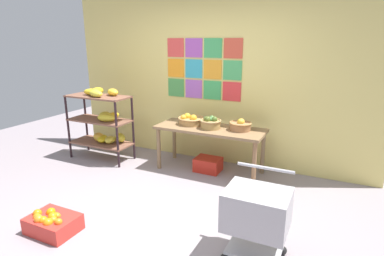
{
  "coord_description": "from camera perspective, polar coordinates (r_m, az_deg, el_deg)",
  "views": [
    {
      "loc": [
        1.86,
        -2.7,
        1.92
      ],
      "look_at": [
        0.11,
        0.96,
        0.79
      ],
      "focal_mm": 29.45,
      "sensor_mm": 36.0,
      "label": 1
    }
  ],
  "objects": [
    {
      "name": "ground",
      "position": [
        3.8,
        -7.96,
        -14.91
      ],
      "size": [
        9.76,
        9.76,
        0.0
      ],
      "primitive_type": "plane",
      "color": "gray"
    },
    {
      "name": "back_wall_with_art",
      "position": [
        5.01,
        3.62,
        8.93
      ],
      "size": [
        5.02,
        0.07,
        2.68
      ],
      "color": "#E0CD6F",
      "rests_on": "ground"
    },
    {
      "name": "banana_shelf_unit",
      "position": [
        5.34,
        -15.89,
        1.63
      ],
      "size": [
        1.05,
        0.5,
        1.18
      ],
      "color": "black",
      "rests_on": "ground"
    },
    {
      "name": "display_table",
      "position": [
        4.66,
        3.29,
        -0.93
      ],
      "size": [
        1.61,
        0.62,
        0.68
      ],
      "color": "olive",
      "rests_on": "ground"
    },
    {
      "name": "fruit_basket_right",
      "position": [
        4.8,
        -0.21,
        1.49
      ],
      "size": [
        0.4,
        0.4,
        0.17
      ],
      "color": "#AE824B",
      "rests_on": "display_table"
    },
    {
      "name": "fruit_basket_back_right",
      "position": [
        4.53,
        8.77,
        0.51
      ],
      "size": [
        0.32,
        0.32,
        0.17
      ],
      "color": "#A26E45",
      "rests_on": "display_table"
    },
    {
      "name": "fruit_basket_back_left",
      "position": [
        4.58,
        3.36,
        0.97
      ],
      "size": [
        0.31,
        0.31,
        0.18
      ],
      "color": "#A48449",
      "rests_on": "display_table"
    },
    {
      "name": "produce_crate_under_table",
      "position": [
        4.81,
        2.92,
        -6.62
      ],
      "size": [
        0.39,
        0.3,
        0.21
      ],
      "primitive_type": "cube",
      "color": "red",
      "rests_on": "ground"
    },
    {
      "name": "orange_crate_foreground",
      "position": [
        3.69,
        -23.97,
        -15.41
      ],
      "size": [
        0.5,
        0.37,
        0.23
      ],
      "color": "red",
      "rests_on": "ground"
    },
    {
      "name": "shopping_cart",
      "position": [
        2.91,
        11.63,
        -14.76
      ],
      "size": [
        0.55,
        0.48,
        0.81
      ],
      "rotation": [
        0.0,
        0.0,
        0.2
      ],
      "color": "black",
      "rests_on": "ground"
    }
  ]
}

